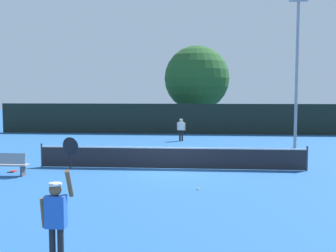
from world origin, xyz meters
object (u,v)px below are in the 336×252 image
courtside_bench (5,164)px  large_tree (197,78)px  tennis_ball (198,189)px  player_serving (57,213)px  parked_car_mid (261,120)px  player_receiving (181,128)px  parked_car_near (154,119)px  spare_racket (13,171)px  light_pole (297,63)px

courtside_bench → large_tree: (7.49, 22.05, 4.17)m
tennis_ball → large_tree: bearing=90.6°
player_serving → tennis_ball: bearing=68.3°
tennis_ball → parked_car_mid: bearing=76.9°
player_receiving → parked_car_mid: parked_car_mid is taller
player_serving → courtside_bench: bearing=121.8°
courtside_bench → large_tree: bearing=71.2°
player_receiving → large_tree: size_ratio=0.20×
parked_car_near → spare_racket: bearing=-99.1°
courtside_bench → parked_car_near: size_ratio=0.43×
spare_racket → parked_car_mid: bearing=58.7°
player_serving → parked_car_near: bearing=93.3°
light_pole → large_tree: (-6.08, 12.64, -0.44)m
spare_racket → large_tree: bearing=70.2°
player_receiving → spare_racket: size_ratio=2.97×
parked_car_near → parked_car_mid: 10.32m
player_serving → player_receiving: bearing=86.2°
player_serving → tennis_ball: player_serving is taller
parked_car_near → courtside_bench: bearing=-98.4°
player_serving → large_tree: large_tree is taller
player_receiving → light_pole: bearing=157.3°
courtside_bench → large_tree: large_tree is taller
player_serving → parked_car_mid: player_serving is taller
parked_car_mid → courtside_bench: bearing=-114.8°
player_serving → player_receiving: player_serving is taller
spare_racket → light_pole: (13.69, 8.46, 5.07)m
light_pole → parked_car_near: 18.43m
player_serving → parked_car_near: (-1.84, 32.39, -0.33)m
courtside_bench → parked_car_mid: parked_car_mid is taller
courtside_bench → light_pole: light_pole is taller
player_serving → parked_car_mid: size_ratio=0.58×
spare_racket → parked_car_near: bearing=81.6°
tennis_ball → courtside_bench: (-7.74, 1.73, 0.45)m
large_tree → parked_car_near: large_tree is taller
parked_car_mid → player_receiving: bearing=-117.3°
spare_racket → courtside_bench: bearing=-82.3°
player_serving → parked_car_near: 32.45m
player_serving → large_tree: (2.35, 30.35, 3.54)m
tennis_ball → parked_car_mid: (5.86, 25.23, 0.74)m
player_serving → spare_racket: (-5.26, 9.25, -1.09)m
player_receiving → parked_car_mid: 13.20m
tennis_ball → courtside_bench: size_ratio=0.04×
player_receiving → tennis_ball: size_ratio=22.60×
player_receiving → tennis_ball: player_receiving is taller
large_tree → courtside_bench: bearing=-108.8°
player_receiving → tennis_ball: bearing=95.0°
player_receiving → spare_racket: player_receiving is taller
spare_racket → courtside_bench: courtside_bench is taller
spare_racket → courtside_bench: size_ratio=0.29×
player_receiving → tennis_ball: 14.18m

